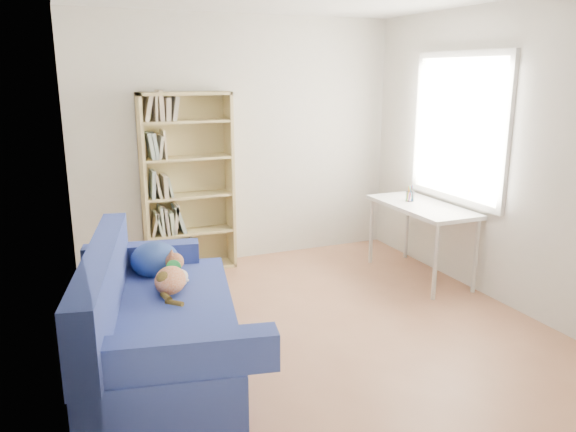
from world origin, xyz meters
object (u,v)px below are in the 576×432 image
(sofa, at_px, (157,326))
(pen_cup, at_px, (410,195))
(bookshelf, at_px, (188,191))
(desk, at_px, (422,212))

(sofa, height_order, pen_cup, sofa)
(bookshelf, distance_m, pen_cup, 2.26)
(bookshelf, distance_m, desk, 2.36)
(sofa, distance_m, pen_cup, 2.99)
(sofa, relative_size, bookshelf, 1.14)
(desk, bearing_deg, pen_cup, 96.61)
(desk, distance_m, pen_cup, 0.23)
(desk, xyz_separation_m, pen_cup, (-0.02, 0.18, 0.13))
(sofa, distance_m, desk, 2.93)
(bookshelf, xyz_separation_m, desk, (2.07, -1.12, -0.17))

